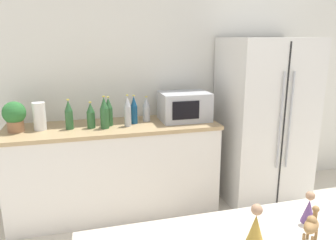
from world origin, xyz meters
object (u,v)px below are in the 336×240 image
(refrigerator, at_px, (263,120))
(back_bottle_4, at_px, (104,113))
(camel_figurine, at_px, (312,224))
(wise_man_figurine_crimson, at_px, (309,209))
(back_bottle_0, at_px, (128,111))
(wise_man_figurine_blue, at_px, (256,226))
(microwave, at_px, (184,106))
(back_bottle_1, at_px, (91,116))
(potted_plant, at_px, (14,115))
(back_bottle_2, at_px, (146,109))
(back_bottle_6, at_px, (69,115))
(paper_towel_roll, at_px, (39,116))
(back_bottle_5, at_px, (134,110))
(back_bottle_3, at_px, (109,112))

(refrigerator, distance_m, back_bottle_4, 1.65)
(camel_figurine, bearing_deg, wise_man_figurine_crimson, 55.14)
(back_bottle_0, bearing_deg, wise_man_figurine_blue, -84.42)
(microwave, height_order, back_bottle_1, microwave)
(camel_figurine, bearing_deg, potted_plant, 122.94)
(potted_plant, distance_m, microwave, 1.56)
(back_bottle_2, bearing_deg, back_bottle_6, -171.69)
(back_bottle_4, bearing_deg, back_bottle_1, 160.21)
(microwave, xyz_separation_m, back_bottle_1, (-0.91, -0.06, -0.02))
(paper_towel_roll, relative_size, back_bottle_5, 0.91)
(potted_plant, bearing_deg, back_bottle_0, -4.21)
(back_bottle_4, relative_size, wise_man_figurine_crimson, 2.14)
(wise_man_figurine_crimson, bearing_deg, back_bottle_6, 117.22)
(microwave, relative_size, back_bottle_3, 1.73)
(back_bottle_3, bearing_deg, refrigerator, -2.45)
(refrigerator, distance_m, back_bottle_2, 1.24)
(refrigerator, relative_size, wise_man_figurine_blue, 10.56)
(back_bottle_1, distance_m, back_bottle_5, 0.41)
(microwave, height_order, back_bottle_6, microwave)
(potted_plant, relative_size, back_bottle_5, 0.98)
(back_bottle_0, relative_size, wise_man_figurine_blue, 1.86)
(refrigerator, height_order, camel_figurine, refrigerator)
(back_bottle_2, bearing_deg, back_bottle_4, -158.73)
(back_bottle_4, relative_size, wise_man_figurine_blue, 1.87)
(paper_towel_roll, xyz_separation_m, back_bottle_5, (0.85, -0.00, 0.01))
(back_bottle_2, distance_m, back_bottle_5, 0.15)
(back_bottle_3, height_order, wise_man_figurine_crimson, back_bottle_3)
(back_bottle_4, xyz_separation_m, wise_man_figurine_blue, (0.41, -1.97, -0.02))
(microwave, bearing_deg, paper_towel_roll, -179.73)
(back_bottle_0, xyz_separation_m, back_bottle_6, (-0.52, 0.04, -0.01))
(back_bottle_0, xyz_separation_m, back_bottle_3, (-0.17, 0.06, -0.01))
(paper_towel_roll, height_order, back_bottle_4, back_bottle_4)
(back_bottle_5, relative_size, camel_figurine, 2.02)
(back_bottle_3, height_order, wise_man_figurine_blue, back_bottle_3)
(paper_towel_roll, xyz_separation_m, back_bottle_3, (0.61, -0.02, 0.01))
(back_bottle_3, relative_size, camel_figurine, 2.02)
(paper_towel_roll, bearing_deg, potted_plant, -177.69)
(back_bottle_3, xyz_separation_m, wise_man_figurine_blue, (0.36, -2.05, -0.01))
(refrigerator, xyz_separation_m, camel_figurine, (-1.03, -2.04, 0.17))
(back_bottle_4, height_order, camel_figurine, back_bottle_4)
(refrigerator, distance_m, back_bottle_1, 1.76)
(refrigerator, bearing_deg, wise_man_figurine_crimson, -116.22)
(back_bottle_6, height_order, wise_man_figurine_crimson, back_bottle_6)
(back_bottle_2, height_order, camel_figurine, back_bottle_2)
(back_bottle_1, height_order, back_bottle_2, back_bottle_2)
(paper_towel_roll, xyz_separation_m, wise_man_figurine_blue, (0.97, -2.07, -0.00))
(microwave, relative_size, back_bottle_0, 1.61)
(potted_plant, relative_size, back_bottle_0, 0.91)
(refrigerator, height_order, back_bottle_4, refrigerator)
(paper_towel_roll, distance_m, back_bottle_1, 0.45)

